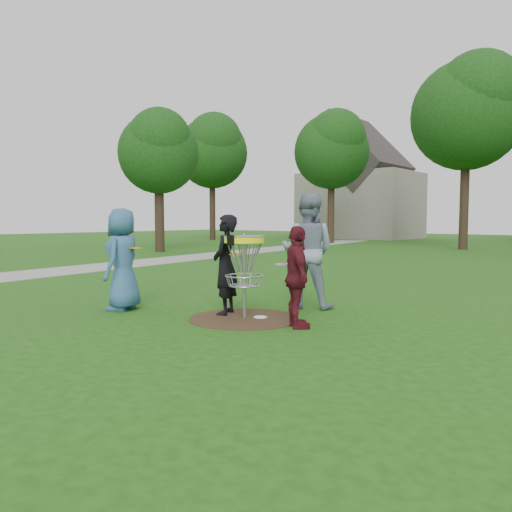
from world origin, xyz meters
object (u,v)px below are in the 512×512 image
Objects in this scene: player_maroon at (297,277)px; player_grey at (308,251)px; player_blue at (123,259)px; player_black at (225,265)px; disc_golf_basket at (244,256)px.

player_grey is at bearing -20.23° from player_maroon.
player_blue is at bearing 54.00° from player_maroon.
player_blue is 1.89m from player_black.
player_grey reaches higher than player_black.
player_blue is 2.32m from disc_golf_basket.
player_maroon is 1.09× the size of disc_golf_basket.
player_blue is 1.07× the size of player_black.
player_blue is 3.32m from player_maroon.
player_maroon is 1.08m from disc_golf_basket.
player_maroon is at bearing 100.28° from player_grey.
player_grey reaches higher than disc_golf_basket.
player_grey is (0.70, 1.43, 0.19)m from player_black.
player_blue is 1.31× the size of disc_golf_basket.
disc_golf_basket is at bearing 83.28° from player_blue.
player_grey is 1.50× the size of disc_golf_basket.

